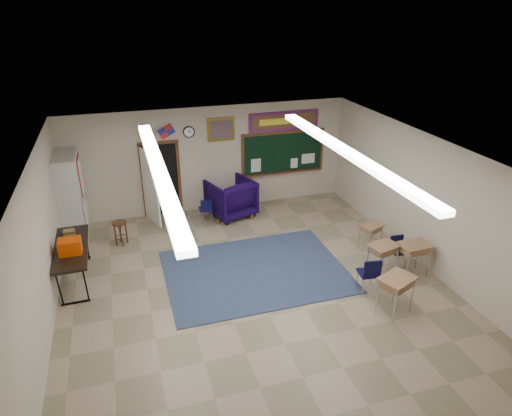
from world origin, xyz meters
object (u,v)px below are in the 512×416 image
object	(u,v)px
wingback_armchair	(231,198)
student_desk_front_left	(383,258)
folding_table	(74,262)
wooden_stool	(121,233)
student_desk_front_right	(371,235)

from	to	relation	value
wingback_armchair	student_desk_front_left	xyz separation A→B (m)	(2.45, -3.98, -0.12)
folding_table	wooden_stool	size ratio (longest dim) A/B	3.29
student_desk_front_left	student_desk_front_right	xyz separation A→B (m)	(0.35, 1.11, -0.05)
wooden_stool	student_desk_front_right	bearing A→B (deg)	-19.11
student_desk_front_left	wooden_stool	xyz separation A→B (m)	(-5.51, 3.13, -0.09)
wingback_armchair	student_desk_front_right	size ratio (longest dim) A/B	1.80
wingback_armchair	folding_table	world-z (taller)	folding_table
wooden_stool	wingback_armchair	bearing A→B (deg)	15.48
student_desk_front_left	wingback_armchair	bearing A→B (deg)	108.09
wingback_armchair	folding_table	bearing A→B (deg)	10.30
wingback_armchair	student_desk_front_right	world-z (taller)	wingback_armchair
student_desk_front_right	folding_table	world-z (taller)	folding_table
wingback_armchair	wooden_stool	distance (m)	3.18
folding_table	wooden_stool	world-z (taller)	folding_table
wingback_armchair	student_desk_front_left	bearing A→B (deg)	103.20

